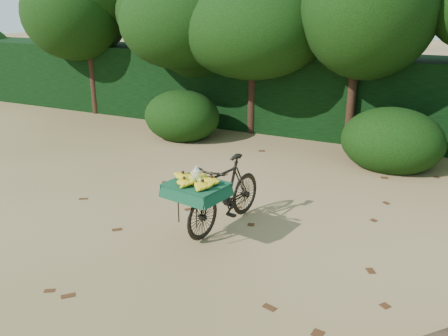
% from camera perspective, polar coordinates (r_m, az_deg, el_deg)
% --- Properties ---
extents(ground, '(80.00, 80.00, 0.00)m').
position_cam_1_polar(ground, '(5.93, -1.84, -9.89)').
color(ground, tan).
rests_on(ground, ground).
extents(vendor_bicycle, '(0.84, 1.75, 0.97)m').
position_cam_1_polar(vendor_bicycle, '(6.33, -0.01, -3.01)').
color(vendor_bicycle, black).
rests_on(vendor_bicycle, ground).
extents(hedge_backdrop, '(26.00, 1.80, 1.80)m').
position_cam_1_polar(hedge_backdrop, '(11.31, 13.64, 8.54)').
color(hedge_backdrop, black).
rests_on(hedge_backdrop, ground).
extents(tree_row, '(14.50, 2.00, 4.00)m').
position_cam_1_polar(tree_row, '(10.56, 9.54, 14.13)').
color(tree_row, black).
rests_on(tree_row, ground).
extents(bush_clumps, '(8.80, 1.70, 0.90)m').
position_cam_1_polar(bush_clumps, '(9.39, 13.50, 3.62)').
color(bush_clumps, black).
rests_on(bush_clumps, ground).
extents(leaf_litter, '(7.00, 7.30, 0.01)m').
position_cam_1_polar(leaf_litter, '(6.44, 0.93, -7.35)').
color(leaf_litter, '#442512').
rests_on(leaf_litter, ground).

